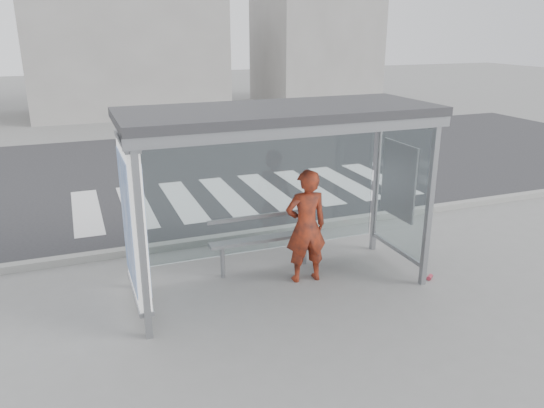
{
  "coord_description": "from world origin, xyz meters",
  "views": [
    {
      "loc": [
        -2.62,
        -6.52,
        3.62
      ],
      "look_at": [
        -0.04,
        0.2,
        1.21
      ],
      "focal_mm": 35.0,
      "sensor_mm": 36.0,
      "label": 1
    }
  ],
  "objects_px": {
    "bench": "(264,238)",
    "soda_can": "(430,277)",
    "bus_shelter": "(253,156)",
    "person": "(306,226)"
  },
  "relations": [
    {
      "from": "bus_shelter",
      "to": "bench",
      "type": "bearing_deg",
      "value": 55.98
    },
    {
      "from": "person",
      "to": "bench",
      "type": "relative_size",
      "value": 0.98
    },
    {
      "from": "bus_shelter",
      "to": "soda_can",
      "type": "xyz_separation_m",
      "value": [
        2.57,
        -0.68,
        -1.95
      ]
    },
    {
      "from": "person",
      "to": "bus_shelter",
      "type": "bearing_deg",
      "value": 3.71
    },
    {
      "from": "bench",
      "to": "bus_shelter",
      "type": "bearing_deg",
      "value": -124.02
    },
    {
      "from": "bench",
      "to": "person",
      "type": "bearing_deg",
      "value": -49.51
    },
    {
      "from": "bus_shelter",
      "to": "bench",
      "type": "distance_m",
      "value": 1.58
    },
    {
      "from": "bus_shelter",
      "to": "person",
      "type": "relative_size",
      "value": 2.48
    },
    {
      "from": "person",
      "to": "soda_can",
      "type": "xyz_separation_m",
      "value": [
        1.77,
        -0.67,
        -0.82
      ]
    },
    {
      "from": "bench",
      "to": "soda_can",
      "type": "bearing_deg",
      "value": -28.43
    }
  ]
}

